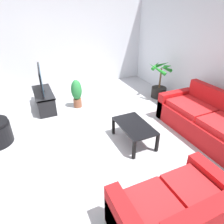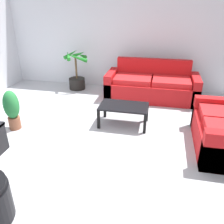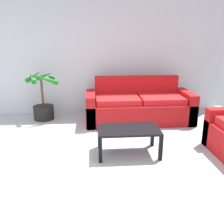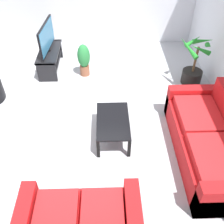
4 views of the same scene
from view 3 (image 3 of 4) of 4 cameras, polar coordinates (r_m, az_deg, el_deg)
The scene contains 5 objects.
ground_plane at distance 3.02m, azimuth -4.40°, elevation -16.65°, with size 6.60×6.60×0.00m, color #B2B2B7.
wall_back at distance 5.53m, azimuth -4.88°, elevation 13.55°, with size 6.00×0.06×2.70m, color silver.
couch_main at distance 5.08m, azimuth 6.29°, elevation 1.21°, with size 2.16×0.90×0.90m.
coffee_table at distance 3.60m, azimuth 3.90°, elevation -4.70°, with size 0.90×0.54×0.40m.
potted_palm at distance 5.34m, azimuth -15.93°, elevation 2.14°, with size 0.72×0.73×1.05m.
Camera 3 is at (0.02, -2.52, 1.67)m, focal length 38.83 mm.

